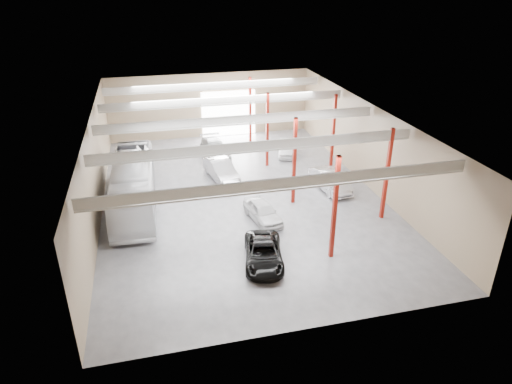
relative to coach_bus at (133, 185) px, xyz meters
name	(u,v)px	position (x,y,z in m)	size (l,w,h in m)	color
depot_shell	(241,137)	(8.58, 0.14, 3.17)	(22.12, 32.12, 7.06)	#4B4A4F
coach_bus	(133,185)	(0.00, 0.00, 0.00)	(3.03, 12.93, 3.60)	silver
black_sedan	(264,253)	(7.81, -10.01, -1.09)	(2.34, 5.09, 1.41)	black
car_row_a	(263,211)	(9.15, -4.66, -1.06)	(1.76, 4.38, 1.49)	silver
car_row_b	(221,170)	(7.47, 3.61, -0.94)	(1.82, 5.21, 1.72)	#AFAEB3
car_row_c	(215,150)	(7.75, 8.81, -0.95)	(2.38, 5.85, 1.70)	gray
car_right_near	(330,181)	(16.01, -0.81, -0.98)	(1.74, 5.00, 1.65)	#A8A8AC
car_right_far	(287,148)	(14.90, 7.96, -1.06)	(1.74, 4.33, 1.48)	white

